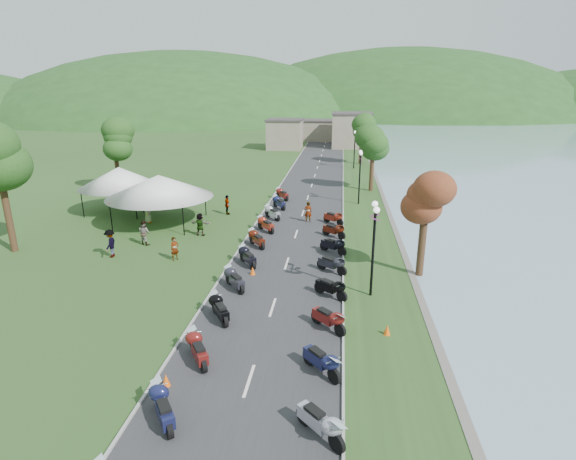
{
  "coord_description": "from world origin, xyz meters",
  "views": [
    {
      "loc": [
        3.15,
        -4.21,
        10.61
      ],
      "look_at": [
        -0.26,
        24.94,
        1.3
      ],
      "focal_mm": 28.0,
      "sensor_mm": 36.0,
      "label": 1
    }
  ],
  "objects_px": {
    "pedestrian_b": "(145,244)",
    "pedestrian_c": "(112,257)",
    "vendor_tent_main": "(160,199)",
    "pedestrian_a": "(176,260)"
  },
  "relations": [
    {
      "from": "pedestrian_c",
      "to": "pedestrian_a",
      "type": "bearing_deg",
      "value": 82.67
    },
    {
      "from": "pedestrian_b",
      "to": "pedestrian_c",
      "type": "distance_m",
      "value": 2.85
    },
    {
      "from": "vendor_tent_main",
      "to": "pedestrian_b",
      "type": "xyz_separation_m",
      "value": [
        0.8,
        -5.21,
        -2.0
      ]
    },
    {
      "from": "vendor_tent_main",
      "to": "pedestrian_c",
      "type": "distance_m",
      "value": 8.08
    },
    {
      "from": "vendor_tent_main",
      "to": "pedestrian_b",
      "type": "height_order",
      "value": "vendor_tent_main"
    },
    {
      "from": "pedestrian_c",
      "to": "pedestrian_b",
      "type": "bearing_deg",
      "value": 149.39
    },
    {
      "from": "pedestrian_a",
      "to": "vendor_tent_main",
      "type": "bearing_deg",
      "value": 68.91
    },
    {
      "from": "vendor_tent_main",
      "to": "pedestrian_a",
      "type": "height_order",
      "value": "vendor_tent_main"
    },
    {
      "from": "pedestrian_b",
      "to": "pedestrian_a",
      "type": "bearing_deg",
      "value": 163.28
    },
    {
      "from": "pedestrian_a",
      "to": "pedestrian_b",
      "type": "bearing_deg",
      "value": 92.26
    }
  ]
}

